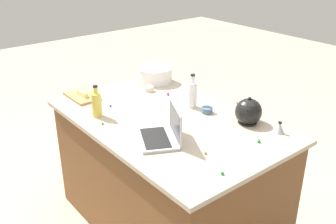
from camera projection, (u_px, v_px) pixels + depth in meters
name	position (u px, v px, depth m)	size (l,w,h in m)	color
ground_plane	(168.00, 222.00, 3.03)	(12.00, 12.00, 0.00)	#B7A88E
island_counter	(168.00, 174.00, 2.84)	(1.63, 1.05, 0.90)	brown
laptop	(163.00, 133.00, 2.36)	(0.38, 0.34, 0.22)	#B7B7BC
mixing_bowl_large	(155.00, 74.00, 3.31)	(0.30, 0.30, 0.13)	white
bottle_oil	(97.00, 104.00, 2.66)	(0.07, 0.07, 0.23)	#DBC64C
bottle_vinegar	(192.00, 94.00, 2.79)	(0.07, 0.07, 0.25)	white
kettle	(248.00, 112.00, 2.57)	(0.21, 0.18, 0.20)	black
cutting_board	(82.00, 96.00, 3.00)	(0.30, 0.18, 0.02)	#AD7F4C
butter_stick_left	(83.00, 94.00, 2.98)	(0.11, 0.04, 0.04)	#F4E58C
ramekin_small	(149.00, 89.00, 3.12)	(0.08, 0.08, 0.04)	beige
ramekin_medium	(207.00, 110.00, 2.74)	(0.08, 0.08, 0.04)	slate
kitchen_timer	(279.00, 128.00, 2.45)	(0.07, 0.07, 0.08)	#B2B2B7
candy_0	(206.00, 153.00, 2.22)	(0.02, 0.02, 0.02)	orange
candy_1	(110.00, 106.00, 2.84)	(0.02, 0.02, 0.02)	blue
candy_2	(103.00, 123.00, 2.57)	(0.02, 0.02, 0.02)	green
candy_3	(222.00, 173.00, 2.03)	(0.02, 0.02, 0.02)	green
candy_4	(177.00, 114.00, 2.70)	(0.02, 0.02, 0.02)	orange
candy_5	(259.00, 141.00, 2.35)	(0.02, 0.02, 0.02)	green
candy_6	(168.00, 94.00, 3.04)	(0.02, 0.02, 0.02)	#CC3399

